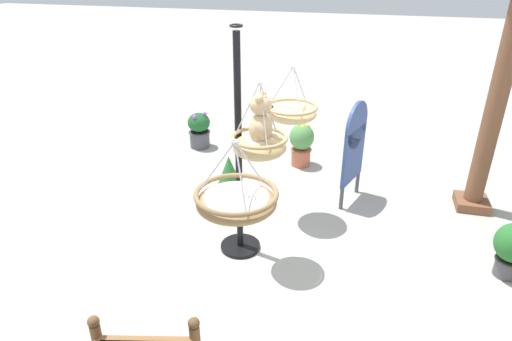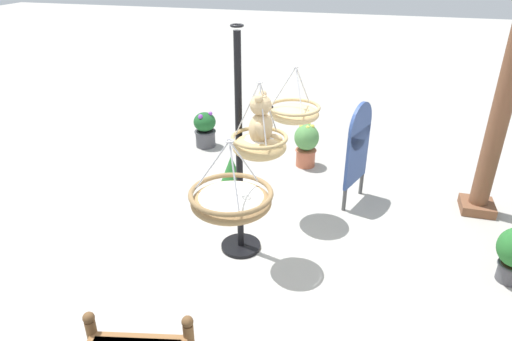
% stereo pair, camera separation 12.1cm
% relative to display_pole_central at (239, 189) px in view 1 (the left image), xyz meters
% --- Properties ---
extents(ground_plane, '(40.00, 40.00, 0.00)m').
position_rel_display_pole_central_xyz_m(ground_plane, '(0.14, 0.19, -0.75)').
color(ground_plane, '#ADAAA3').
extents(display_pole_central, '(0.44, 0.44, 2.41)m').
position_rel_display_pole_central_xyz_m(display_pole_central, '(0.00, 0.00, 0.00)').
color(display_pole_central, black).
rests_on(display_pole_central, ground).
extents(hanging_basket_with_teddy, '(0.54, 0.54, 0.73)m').
position_rel_display_pole_central_xyz_m(hanging_basket_with_teddy, '(0.15, 0.25, 0.60)').
color(hanging_basket_with_teddy, tan).
extents(teddy_bear, '(0.35, 0.31, 0.51)m').
position_rel_display_pole_central_xyz_m(teddy_bear, '(0.15, 0.27, 0.82)').
color(teddy_bear, tan).
extents(hanging_basket_left_high, '(0.58, 0.58, 0.62)m').
position_rel_display_pole_central_xyz_m(hanging_basket_left_high, '(-0.80, 0.40, 0.61)').
color(hanging_basket_left_high, tan).
extents(hanging_basket_right_low, '(0.60, 0.60, 0.55)m').
position_rel_display_pole_central_xyz_m(hanging_basket_right_low, '(1.35, 0.36, 0.69)').
color(hanging_basket_right_low, '#A37F51').
extents(greenhouse_pillar_right, '(0.42, 0.42, 2.80)m').
position_rel_display_pole_central_xyz_m(greenhouse_pillar_right, '(-1.55, 2.67, 0.60)').
color(greenhouse_pillar_right, brown).
rests_on(greenhouse_pillar_right, ground).
extents(potted_plant_fern_front, '(0.37, 0.37, 0.68)m').
position_rel_display_pole_central_xyz_m(potted_plant_fern_front, '(-2.27, 0.34, -0.38)').
color(potted_plant_fern_front, '#BC6042').
rests_on(potted_plant_fern_front, ground).
extents(potted_plant_flowering_red, '(0.38, 0.38, 0.78)m').
position_rel_display_pole_central_xyz_m(potted_plant_flowering_red, '(-0.70, -0.33, -0.35)').
color(potted_plant_flowering_red, '#AD563D').
rests_on(potted_plant_flowering_red, ground).
extents(potted_plant_conical_shrub, '(0.37, 0.37, 0.61)m').
position_rel_display_pole_central_xyz_m(potted_plant_conical_shrub, '(-2.57, -1.41, -0.44)').
color(potted_plant_conical_shrub, '#4C4C51').
rests_on(potted_plant_conical_shrub, ground).
extents(display_sign_board, '(0.58, 0.25, 1.37)m').
position_rel_display_pole_central_xyz_m(display_sign_board, '(-1.36, 1.12, 0.07)').
color(display_sign_board, '#334C8C').
rests_on(display_sign_board, ground).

